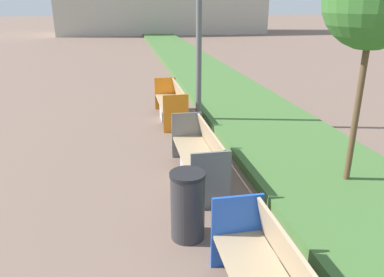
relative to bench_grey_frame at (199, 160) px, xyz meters
The scene contains 5 objects.
planter_grass_strip 5.68m from the bench_grey_frame, 66.52° to the left, with size 2.80×120.00×0.18m.
bench_grey_frame is the anchor object (origin of this frame).
bench_orange_frame 3.70m from the bench_grey_frame, 89.99° to the left, with size 0.65×2.21×0.94m.
litter_bin 1.80m from the bench_grey_frame, 106.51° to the right, with size 0.47×0.47×0.96m.
sapling_tree_near 3.69m from the bench_grey_frame, 18.99° to the right, with size 1.47×1.47×3.79m.
Camera 1 is at (-0.32, 0.79, 3.03)m, focal length 35.00 mm.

